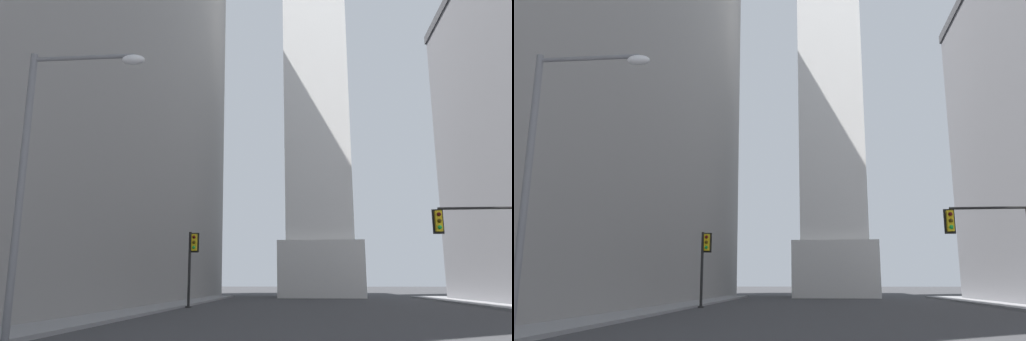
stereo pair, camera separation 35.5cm
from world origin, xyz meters
TOP-DOWN VIEW (x-y plane):
  - sidewalk_left at (-12.35, 21.41)m, footprint 5.00×71.37m
  - building_left at (-22.35, 34.31)m, footprint 20.28×60.07m
  - obelisk at (0.00, 56.73)m, footprint 9.21×9.21m
  - traffic_light_mid_left at (-9.35, 32.10)m, footprint 0.78×0.50m
  - traffic_light_mid_right at (8.11, 26.01)m, footprint 5.00×0.51m
  - street_lamp at (-9.04, 11.48)m, footprint 3.34×0.36m

SIDE VIEW (x-z plane):
  - sidewalk_left at x=-12.35m, z-range 0.00..0.15m
  - traffic_light_mid_left at x=-9.35m, z-range 0.80..5.74m
  - traffic_light_mid_right at x=8.11m, z-range 1.46..7.03m
  - street_lamp at x=-9.04m, z-range 0.97..8.96m
  - building_left at x=-22.35m, z-range 0.01..44.66m
  - obelisk at x=0.00m, z-range -1.47..65.76m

